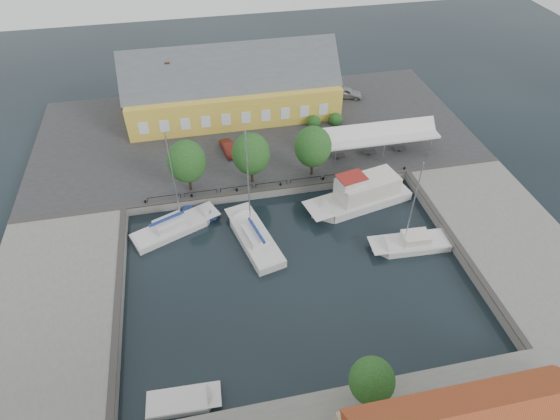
% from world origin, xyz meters
% --- Properties ---
extents(ground, '(140.00, 140.00, 0.00)m').
position_xyz_m(ground, '(0.00, 0.00, 0.00)').
color(ground, black).
rests_on(ground, ground).
extents(north_quay, '(56.00, 26.00, 1.00)m').
position_xyz_m(north_quay, '(0.00, 23.00, 0.50)').
color(north_quay, '#2D2D30').
rests_on(north_quay, ground).
extents(west_quay, '(12.00, 24.00, 1.00)m').
position_xyz_m(west_quay, '(-22.00, -2.00, 0.50)').
color(west_quay, slate).
rests_on(west_quay, ground).
extents(east_quay, '(12.00, 24.00, 1.00)m').
position_xyz_m(east_quay, '(22.00, -2.00, 0.50)').
color(east_quay, slate).
rests_on(east_quay, ground).
extents(quay_edge_fittings, '(56.00, 24.72, 0.40)m').
position_xyz_m(quay_edge_fittings, '(0.02, 4.75, 1.06)').
color(quay_edge_fittings, '#383533').
rests_on(quay_edge_fittings, north_quay).
extents(warehouse, '(28.56, 14.00, 9.55)m').
position_xyz_m(warehouse, '(-2.60, 28.36, 4.43)').
color(warehouse, gold).
rests_on(warehouse, north_quay).
extents(tent_canopy, '(14.00, 4.00, 2.83)m').
position_xyz_m(tent_canopy, '(14.00, 14.50, 3.68)').
color(tent_canopy, silver).
rests_on(tent_canopy, north_quay).
extents(quay_trees, '(18.20, 4.20, 6.30)m').
position_xyz_m(quay_trees, '(-2.00, 12.00, 4.88)').
color(quay_trees, black).
rests_on(quay_trees, north_quay).
extents(car_silver, '(4.97, 3.46, 1.57)m').
position_xyz_m(car_silver, '(14.73, 29.10, 1.79)').
color(car_silver, '#9B9EA2').
rests_on(car_silver, north_quay).
extents(car_red, '(2.02, 3.95, 1.24)m').
position_xyz_m(car_red, '(-3.96, 18.43, 1.62)').
color(car_red, maroon).
rests_on(car_red, north_quay).
extents(center_sailboat, '(5.04, 9.97, 13.18)m').
position_xyz_m(center_sailboat, '(-3.16, 3.34, 0.36)').
color(center_sailboat, silver).
rests_on(center_sailboat, ground).
extents(trawler, '(12.62, 6.13, 5.00)m').
position_xyz_m(trawler, '(9.45, 7.01, 1.02)').
color(trawler, silver).
rests_on(trawler, ground).
extents(east_boat_b, '(8.29, 3.05, 11.14)m').
position_xyz_m(east_boat_b, '(12.18, -0.47, 0.26)').
color(east_boat_b, silver).
rests_on(east_boat_b, ground).
extents(west_boat_a, '(9.59, 6.12, 12.35)m').
position_xyz_m(west_boat_a, '(-11.20, 6.73, 0.27)').
color(west_boat_a, silver).
rests_on(west_boat_a, ground).
extents(launch_sw, '(5.72, 2.35, 0.98)m').
position_xyz_m(launch_sw, '(-11.27, -12.31, 0.09)').
color(launch_sw, silver).
rests_on(launch_sw, ground).
extents(launch_nw, '(4.33, 3.06, 0.88)m').
position_xyz_m(launch_nw, '(-8.46, 8.49, 0.09)').
color(launch_nw, navy).
rests_on(launch_nw, ground).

